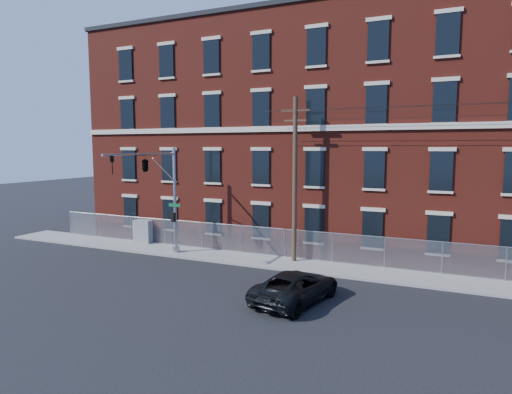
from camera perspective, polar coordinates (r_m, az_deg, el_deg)
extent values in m
plane|color=black|center=(23.60, -4.35, -11.14)|extent=(140.00, 140.00, 0.00)
cube|color=#989690|center=(25.75, 26.32, -10.15)|extent=(65.00, 3.00, 0.12)
cube|color=maroon|center=(33.77, 26.47, 7.27)|extent=(55.00, 14.00, 16.00)
cube|color=black|center=(34.94, 27.19, 20.74)|extent=(55.30, 14.30, 0.30)
cube|color=beige|center=(26.71, 27.07, 8.28)|extent=(55.00, 0.18, 0.35)
cube|color=black|center=(35.33, -15.95, -1.81)|extent=(1.20, 0.10, 2.20)
cube|color=black|center=(35.01, -16.13, 4.03)|extent=(1.20, 0.10, 2.20)
cube|color=black|center=(35.07, -16.33, 10.25)|extent=(1.20, 0.10, 2.20)
cube|color=black|center=(35.50, -16.52, 16.05)|extent=(1.20, 0.10, 2.20)
cube|color=black|center=(33.10, -11.08, -2.22)|extent=(1.20, 0.10, 2.20)
cube|color=black|center=(32.75, -11.22, 4.02)|extent=(1.20, 0.10, 2.20)
cube|color=black|center=(32.82, -11.37, 10.66)|extent=(1.20, 0.10, 2.20)
cube|color=black|center=(33.29, -11.51, 16.85)|extent=(1.20, 0.10, 2.20)
cube|color=black|center=(31.14, -5.56, -2.67)|extent=(1.20, 0.10, 2.20)
cube|color=black|center=(30.78, -5.63, 3.96)|extent=(1.20, 0.10, 2.20)
cube|color=black|center=(30.85, -5.71, 11.03)|extent=(1.20, 0.10, 2.20)
cube|color=black|center=(31.34, -5.79, 17.60)|extent=(1.20, 0.10, 2.20)
cube|color=black|center=(29.51, 0.64, -3.15)|extent=(1.20, 0.10, 2.20)
cube|color=black|center=(29.13, 0.65, 3.85)|extent=(1.20, 0.10, 2.20)
cube|color=black|center=(29.20, 0.66, 11.32)|extent=(1.20, 0.10, 2.20)
cube|color=black|center=(29.73, 0.67, 18.25)|extent=(1.20, 0.10, 2.20)
cube|color=black|center=(28.27, 7.48, -3.63)|extent=(1.20, 0.10, 2.20)
cube|color=black|center=(27.87, 7.59, 3.68)|extent=(1.20, 0.10, 2.20)
cube|color=black|center=(27.95, 7.71, 11.48)|extent=(1.20, 0.10, 2.20)
cube|color=black|center=(28.49, 7.82, 18.71)|extent=(1.20, 0.10, 2.20)
cube|color=black|center=(27.46, 14.85, -4.09)|extent=(1.20, 0.10, 2.20)
cube|color=black|center=(27.05, 15.07, 3.43)|extent=(1.20, 0.10, 2.20)
cube|color=black|center=(27.13, 15.30, 11.47)|extent=(1.20, 0.10, 2.20)
cube|color=black|center=(27.69, 15.54, 18.90)|extent=(1.20, 0.10, 2.20)
cube|color=black|center=(27.13, 22.53, -4.50)|extent=(1.20, 0.10, 2.20)
cube|color=black|center=(26.71, 22.86, 3.11)|extent=(1.20, 0.10, 2.20)
cube|color=black|center=(26.80, 23.22, 11.24)|extent=(1.20, 0.10, 2.20)
cube|color=black|center=(27.36, 23.57, 18.76)|extent=(1.20, 0.10, 2.20)
cube|color=black|center=(27.29, 30.26, -4.83)|extent=(1.20, 0.10, 2.20)
cube|color=#A5A8AD|center=(26.77, 26.33, -7.41)|extent=(59.00, 0.02, 1.80)
cylinder|color=#9EA0A5|center=(26.58, 26.43, -5.52)|extent=(59.00, 0.04, 0.04)
cylinder|color=#9EA0A5|center=(38.93, -22.91, -3.08)|extent=(0.06, 0.06, 1.85)
cylinder|color=#9EA0A5|center=(36.74, -19.60, -3.49)|extent=(0.06, 0.06, 1.85)
cylinder|color=#9EA0A5|center=(34.68, -15.88, -3.93)|extent=(0.06, 0.06, 1.85)
cylinder|color=#9EA0A5|center=(32.79, -11.71, -4.41)|extent=(0.06, 0.06, 1.85)
cylinder|color=#9EA0A5|center=(31.10, -7.05, -4.91)|extent=(0.06, 0.06, 1.85)
cylinder|color=#9EA0A5|center=(29.63, -1.89, -5.44)|extent=(0.06, 0.06, 1.85)
cylinder|color=#9EA0A5|center=(28.43, 3.77, -5.96)|extent=(0.06, 0.06, 1.85)
cylinder|color=#9EA0A5|center=(27.53, 9.87, -6.45)|extent=(0.06, 0.06, 1.85)
cylinder|color=#9EA0A5|center=(26.96, 16.33, -6.89)|extent=(0.06, 0.06, 1.85)
cylinder|color=#9EA0A5|center=(26.74, 22.98, -7.26)|extent=(0.06, 0.06, 1.85)
cylinder|color=#9EA0A5|center=(26.88, 29.66, -7.53)|extent=(0.06, 0.06, 1.85)
cylinder|color=#9EA0A5|center=(29.69, -10.44, -0.43)|extent=(0.22, 0.22, 7.00)
cylinder|color=#9EA0A5|center=(30.26, -10.32, -6.64)|extent=(0.50, 0.50, 0.40)
cylinder|color=#9EA0A5|center=(26.88, -14.53, 5.39)|extent=(0.14, 6.50, 0.14)
cylinder|color=#9EA0A5|center=(28.54, -11.90, 3.50)|extent=(0.08, 2.18, 1.56)
cube|color=#0C592D|center=(29.58, -10.52, -1.04)|extent=(0.90, 0.03, 0.22)
cube|color=black|center=(29.64, -10.68, -2.59)|extent=(0.25, 0.25, 0.60)
imported|color=black|center=(24.96, -18.16, 3.94)|extent=(0.16, 0.20, 1.00)
imported|color=black|center=(27.09, -14.17, 4.24)|extent=(0.53, 2.48, 1.00)
cylinder|color=#4D3526|center=(26.89, 5.05, 2.16)|extent=(0.28, 0.28, 10.00)
cube|color=#4D3526|center=(26.91, 5.14, 11.11)|extent=(1.80, 0.12, 0.12)
cube|color=#4D3526|center=(26.87, 5.13, 9.84)|extent=(1.40, 0.12, 0.12)
imported|color=black|center=(20.85, 5.18, -11.47)|extent=(3.37, 5.53, 1.43)
cube|color=gray|center=(33.61, -14.42, -4.33)|extent=(1.37, 0.75, 1.66)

